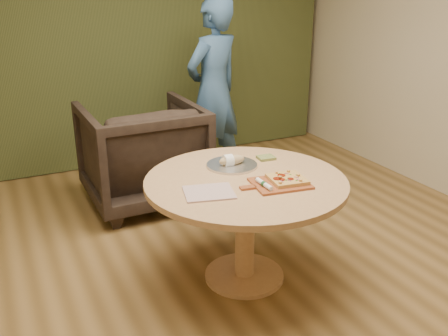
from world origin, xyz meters
TOP-DOWN VIEW (x-y plane):
  - room_shell at (0.00, 0.00)m, footprint 5.04×6.04m
  - curtain at (0.00, 2.90)m, footprint 4.80×0.14m
  - pedestal_table at (0.05, 0.18)m, footprint 1.33×1.33m
  - pizza_paddle at (0.19, -0.00)m, footprint 0.46×0.33m
  - flatbread_pizza at (0.25, 0.00)m, footprint 0.25×0.25m
  - cutlery_roll at (0.07, -0.01)m, footprint 0.03×0.20m
  - newspaper at (-0.27, 0.07)m, footprint 0.35×0.31m
  - serving_tray at (0.07, 0.43)m, footprint 0.36×0.36m
  - bread_roll at (0.06, 0.43)m, footprint 0.19×0.09m
  - green_packet at (0.36, 0.45)m, footprint 0.13×0.11m
  - armchair at (-0.20, 1.73)m, footprint 1.02×0.96m
  - person_standing at (0.66, 2.02)m, footprint 0.79×0.66m

SIDE VIEW (x-z plane):
  - armchair at x=-0.20m, z-range 0.00..1.04m
  - pedestal_table at x=0.05m, z-range 0.23..0.98m
  - newspaper at x=-0.27m, z-range 0.75..0.76m
  - serving_tray at x=0.07m, z-range 0.75..0.77m
  - pizza_paddle at x=0.19m, z-range 0.75..0.77m
  - green_packet at x=0.36m, z-range 0.75..0.77m
  - flatbread_pizza at x=0.25m, z-range 0.76..0.79m
  - cutlery_roll at x=0.07m, z-range 0.76..0.80m
  - bread_roll at x=0.06m, z-range 0.75..0.84m
  - person_standing at x=0.66m, z-range 0.00..1.84m
  - room_shell at x=0.00m, z-range -0.02..2.82m
  - curtain at x=0.00m, z-range 0.01..2.79m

